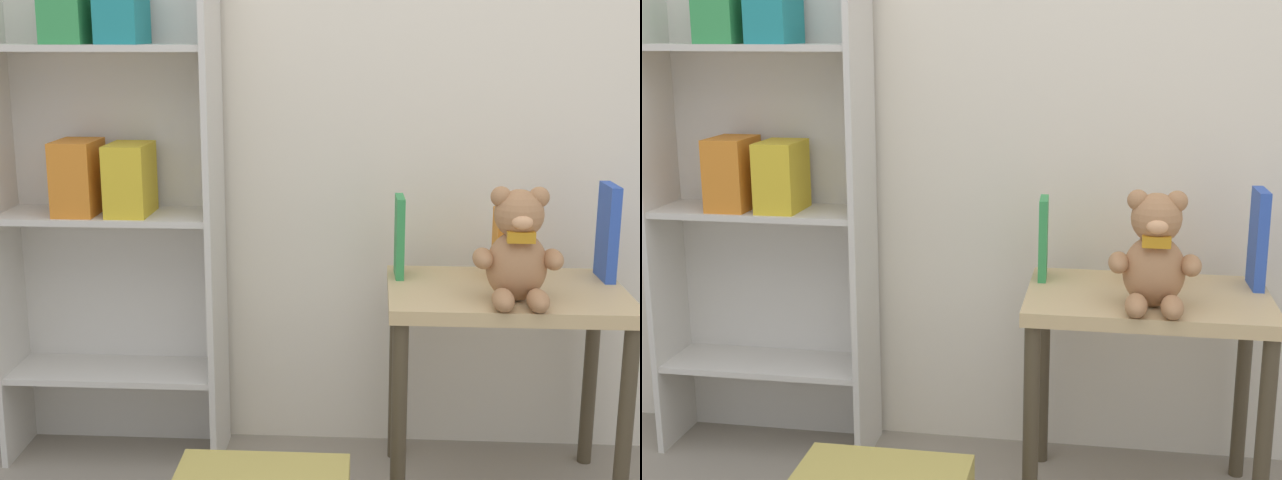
{
  "view_description": "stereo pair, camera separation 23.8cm",
  "coord_description": "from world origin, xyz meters",
  "views": [
    {
      "loc": [
        -0.09,
        -1.05,
        1.24
      ],
      "look_at": [
        -0.24,
        1.26,
        0.69
      ],
      "focal_mm": 50.0,
      "sensor_mm": 36.0,
      "label": 1
    },
    {
      "loc": [
        0.15,
        -1.03,
        1.24
      ],
      "look_at": [
        -0.24,
        1.26,
        0.69
      ],
      "focal_mm": 50.0,
      "sensor_mm": 36.0,
      "label": 2
    }
  ],
  "objects": [
    {
      "name": "book_standing_orange",
      "position": [
        0.26,
        1.32,
        0.67
      ],
      "size": [
        0.04,
        0.12,
        0.18
      ],
      "primitive_type": "cube",
      "rotation": [
        0.0,
        0.0,
        0.0
      ],
      "color": "orange",
      "rests_on": "display_table"
    },
    {
      "name": "display_table",
      "position": [
        0.26,
        1.21,
        0.48
      ],
      "size": [
        0.62,
        0.43,
        0.58
      ],
      "color": "tan",
      "rests_on": "ground_plane"
    },
    {
      "name": "teddy_bear",
      "position": [
        0.26,
        1.09,
        0.71
      ],
      "size": [
        0.22,
        0.2,
        0.29
      ],
      "color": "#A8754C",
      "rests_on": "display_table"
    },
    {
      "name": "book_standing_blue",
      "position": [
        0.53,
        1.32,
        0.71
      ],
      "size": [
        0.03,
        0.12,
        0.26
      ],
      "primitive_type": "cube",
      "rotation": [
        0.0,
        0.0,
        0.03
      ],
      "color": "#2D51B7",
      "rests_on": "display_table"
    },
    {
      "name": "book_standing_green",
      "position": [
        -0.02,
        1.31,
        0.69
      ],
      "size": [
        0.03,
        0.11,
        0.22
      ],
      "primitive_type": "cube",
      "rotation": [
        0.0,
        0.0,
        0.04
      ],
      "color": "#33934C",
      "rests_on": "display_table"
    },
    {
      "name": "wall_back",
      "position": [
        0.0,
        1.53,
        1.25
      ],
      "size": [
        4.8,
        0.06,
        2.5
      ],
      "color": "silver",
      "rests_on": "ground_plane"
    },
    {
      "name": "bookshelf_side",
      "position": [
        -0.85,
        1.4,
        0.82
      ],
      "size": [
        0.63,
        0.24,
        1.45
      ],
      "color": "beige",
      "rests_on": "ground_plane"
    }
  ]
}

